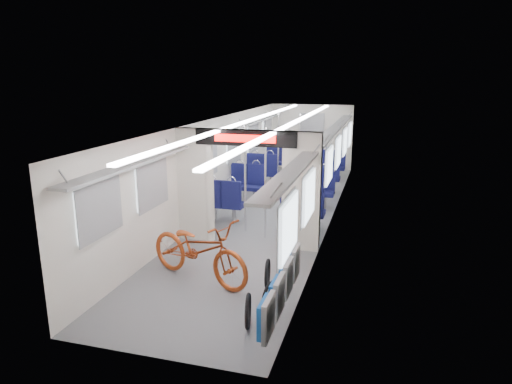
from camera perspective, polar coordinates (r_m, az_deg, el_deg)
carriage at (r=10.52m, az=1.61°, el=4.52°), size 12.00×12.02×2.31m
bicycle at (r=7.58m, az=-7.15°, el=-7.12°), size 2.18×1.40×1.08m
flip_bench at (r=6.20m, az=3.25°, el=-11.72°), size 0.12×2.09×0.50m
bike_hoop_a at (r=6.32m, az=-1.00°, el=-14.85°), size 0.14×0.49×0.49m
bike_hoop_b at (r=6.75m, az=1.85°, el=-13.02°), size 0.18×0.44×0.45m
bike_hoop_c at (r=7.39m, az=1.45°, el=-10.35°), size 0.11×0.49×0.48m
seat_bay_near_left at (r=11.34m, az=-2.53°, el=0.33°), size 0.93×2.14×1.12m
seat_bay_near_right at (r=10.81m, az=6.75°, el=-0.40°), size 0.94×2.22×1.15m
seat_bay_far_left at (r=14.74m, az=1.88°, el=3.69°), size 0.95×2.25×1.15m
seat_bay_far_right at (r=14.14m, az=8.98°, el=2.91°), size 0.89×1.97×1.07m
stanchion_near_left at (r=9.68m, az=-1.35°, el=1.53°), size 0.05×0.05×2.30m
stanchion_near_right at (r=9.28m, az=1.17°, el=0.96°), size 0.04×0.04×2.30m
stanchion_far_left at (r=12.60m, az=2.80°, el=4.53°), size 0.05×0.05×2.30m
stanchion_far_right at (r=12.55m, az=5.39°, el=4.45°), size 0.04×0.04×2.30m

